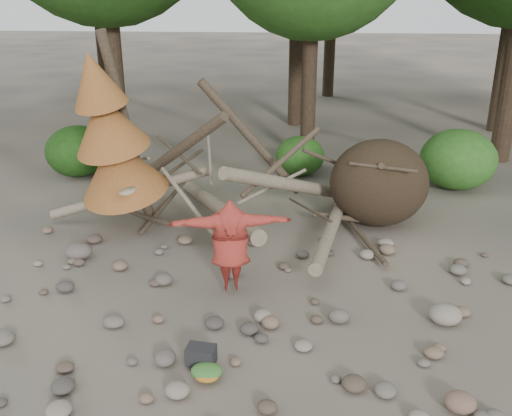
{
  "coord_description": "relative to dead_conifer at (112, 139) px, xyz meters",
  "views": [
    {
      "loc": [
        0.89,
        -7.96,
        5.13
      ],
      "look_at": [
        0.08,
        1.5,
        1.4
      ],
      "focal_mm": 40.0,
      "sensor_mm": 36.0,
      "label": 1
    }
  ],
  "objects": [
    {
      "name": "ground",
      "position": [
        3.12,
        -3.37,
        -2.11
      ],
      "size": [
        120.0,
        120.0,
        0.0
      ],
      "primitive_type": "plane",
      "color": "#514C44",
      "rests_on": "ground"
    },
    {
      "name": "backpack",
      "position": [
        2.64,
        -4.62,
        -1.97
      ],
      "size": [
        0.44,
        0.32,
        0.27
      ],
      "primitive_type": "cube",
      "rotation": [
        0.0,
        0.0,
        -0.11
      ],
      "color": "black",
      "rests_on": "ground"
    },
    {
      "name": "deadfall_pile",
      "position": [
        5.13,
        0.87,
        -1.16
      ],
      "size": [
        8.55,
        5.24,
        3.3
      ],
      "color": "#332619",
      "rests_on": "ground"
    },
    {
      "name": "boulder_mid_right",
      "position": [
        6.38,
        -3.16,
        -1.95
      ],
      "size": [
        0.53,
        0.48,
        0.32
      ],
      "primitive_type": "ellipsoid",
      "color": "gray",
      "rests_on": "ground"
    },
    {
      "name": "frisbee_thrower",
      "position": [
        2.79,
        -2.45,
        -1.18
      ],
      "size": [
        2.99,
        0.91,
        1.81
      ],
      "color": "maroon",
      "rests_on": "ground"
    },
    {
      "name": "boulder_mid_left",
      "position": [
        -0.41,
        -1.39,
        -1.95
      ],
      "size": [
        0.54,
        0.48,
        0.32
      ],
      "primitive_type": "ellipsoid",
      "color": "#615852",
      "rests_on": "ground"
    },
    {
      "name": "cloth_green",
      "position": [
        2.76,
        -4.89,
        -2.03
      ],
      "size": [
        0.45,
        0.37,
        0.17
      ],
      "primitive_type": "ellipsoid",
      "color": "#3C712D",
      "rests_on": "ground"
    },
    {
      "name": "bush_mid",
      "position": [
        3.92,
        4.43,
        -1.55
      ],
      "size": [
        1.4,
        1.4,
        1.12
      ],
      "primitive_type": "ellipsoid",
      "color": "#295E1B",
      "rests_on": "ground"
    },
    {
      "name": "bush_right",
      "position": [
        8.12,
        3.63,
        -1.31
      ],
      "size": [
        2.0,
        2.0,
        1.6
      ],
      "primitive_type": "ellipsoid",
      "color": "#337022",
      "rests_on": "ground"
    },
    {
      "name": "dead_conifer",
      "position": [
        0.0,
        0.0,
        0.0
      ],
      "size": [
        2.06,
        2.16,
        4.35
      ],
      "color": "#4C3F30",
      "rests_on": "ground"
    },
    {
      "name": "cloth_orange",
      "position": [
        2.77,
        -4.96,
        -2.05
      ],
      "size": [
        0.35,
        0.29,
        0.13
      ],
      "primitive_type": "ellipsoid",
      "color": "#AB6D1D",
      "rests_on": "ground"
    },
    {
      "name": "boulder_front_right",
      "position": [
        6.12,
        -5.22,
        -1.99
      ],
      "size": [
        0.42,
        0.38,
        0.25
      ],
      "primitive_type": "ellipsoid",
      "color": "#7B5C4D",
      "rests_on": "ground"
    },
    {
      "name": "bush_left",
      "position": [
        -2.38,
        3.83,
        -1.39
      ],
      "size": [
        1.8,
        1.8,
        1.44
      ],
      "primitive_type": "ellipsoid",
      "color": "#1F4A13",
      "rests_on": "ground"
    }
  ]
}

